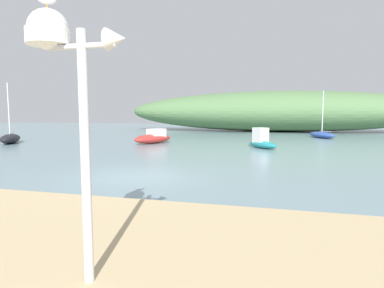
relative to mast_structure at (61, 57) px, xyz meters
name	(u,v)px	position (x,y,z in m)	size (l,w,h in m)	color
ground_plane	(137,177)	(-2.30, 7.24, -3.02)	(120.00, 120.00, 0.00)	gray
distant_hill	(276,111)	(3.11, 39.30, -0.37)	(40.35, 10.03, 5.31)	#517547
mast_structure	(61,57)	(0.00, 0.00, 0.00)	(1.29, 0.53, 3.41)	silver
sailboat_mid_channel	(322,135)	(7.27, 28.84, -2.70)	(2.64, 3.72, 4.54)	#2D4C9E
motorboat_inner_mooring	(262,141)	(1.92, 18.33, -2.55)	(2.40, 2.65, 1.39)	teal
motorboat_by_sandbar	(154,138)	(-6.51, 19.77, -2.57)	(2.77, 3.77, 1.15)	#B72D28
sailboat_near_shore	(10,138)	(-17.63, 17.03, -2.64)	(3.13, 3.87, 4.76)	black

